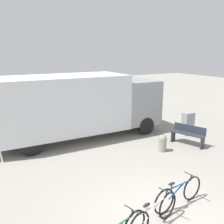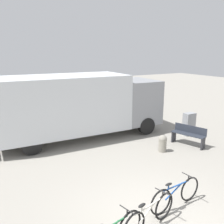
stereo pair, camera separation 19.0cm
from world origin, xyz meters
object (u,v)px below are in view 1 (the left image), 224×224
(delivery_truck, at_px, (78,104))
(bicycle_far, at_px, (179,194))
(bicycle_middle, at_px, (154,215))
(park_bench, at_px, (188,134))
(utility_box, at_px, (188,124))
(bollard_near_bench, at_px, (163,142))

(delivery_truck, relative_size, bicycle_far, 4.44)
(bicycle_middle, bearing_deg, park_bench, 22.01)
(delivery_truck, relative_size, bicycle_middle, 4.54)
(utility_box, bearing_deg, delivery_truck, 153.66)
(bicycle_middle, relative_size, bicycle_far, 0.98)
(bicycle_far, distance_m, utility_box, 6.05)
(delivery_truck, xyz_separation_m, bicycle_far, (0.09, -6.28, -1.22))
(bicycle_middle, bearing_deg, utility_box, 23.56)
(delivery_truck, height_order, bicycle_middle, delivery_truck)
(bicycle_far, bearing_deg, bollard_near_bench, 50.05)
(delivery_truck, relative_size, utility_box, 7.16)
(bicycle_far, relative_size, utility_box, 1.61)
(bicycle_far, height_order, utility_box, utility_box)
(delivery_truck, bearing_deg, bollard_near_bench, -53.80)
(delivery_truck, relative_size, bollard_near_bench, 11.23)
(delivery_truck, xyz_separation_m, bicycle_middle, (-0.99, -6.61, -1.22))
(bicycle_far, bearing_deg, bicycle_middle, -167.63)
(delivery_truck, xyz_separation_m, bollard_near_bench, (2.22, -3.26, -1.22))
(park_bench, distance_m, bicycle_middle, 5.75)
(bicycle_middle, bearing_deg, delivery_truck, 67.59)
(bicycle_far, relative_size, bollard_near_bench, 2.53)
(bicycle_far, height_order, bollard_near_bench, bicycle_far)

